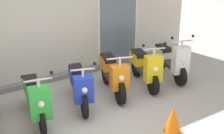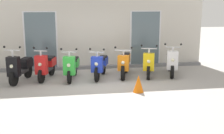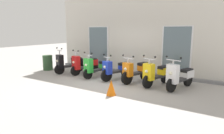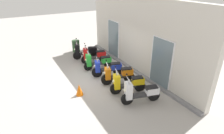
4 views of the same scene
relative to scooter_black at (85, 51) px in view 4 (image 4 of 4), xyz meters
name	(u,v)px [view 4 (image 4 of 4)]	position (x,y,z in m)	size (l,w,h in m)	color
ground_plane	(91,80)	(2.68, -0.81, -0.49)	(40.00, 40.00, 0.00)	#A8A39E
storefront_facade	(136,36)	(2.68, 1.85, 1.37)	(9.01, 0.50, 3.84)	beige
scooter_black	(85,51)	(0.00, 0.00, 0.00)	(0.80, 1.52, 1.29)	black
scooter_red	(94,55)	(0.84, 0.20, 0.00)	(0.72, 1.51, 1.22)	black
scooter_green	(98,61)	(1.73, 0.03, -0.01)	(0.67, 1.59, 1.19)	black
scooter_blue	(107,68)	(2.72, 0.11, -0.02)	(0.80, 1.57, 1.14)	black
scooter_orange	(118,75)	(3.62, 0.19, -0.02)	(0.80, 1.59, 1.17)	black
scooter_yellow	(127,83)	(4.50, 0.12, -0.02)	(0.79, 1.56, 1.22)	black
scooter_white	(140,92)	(5.36, 0.15, -0.02)	(0.79, 1.60, 1.25)	black
traffic_cone	(79,90)	(3.64, -1.76, -0.23)	(0.32, 0.32, 0.52)	orange
trash_bin	(76,46)	(-1.51, -0.04, -0.10)	(0.50, 0.50, 0.78)	#2D4C2D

